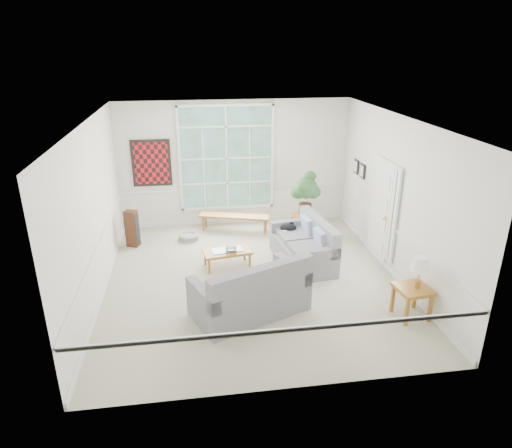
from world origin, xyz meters
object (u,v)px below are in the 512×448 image
at_px(loveseat_front, 250,285).
at_px(end_table, 304,224).
at_px(side_table, 411,302).
at_px(coffee_table, 227,258).
at_px(loveseat_right, 303,242).

height_order(loveseat_front, end_table, loveseat_front).
bearing_deg(loveseat_front, side_table, -34.33).
height_order(loveseat_front, coffee_table, loveseat_front).
height_order(end_table, side_table, side_table).
bearing_deg(side_table, coffee_table, 141.56).
xyz_separation_m(loveseat_front, side_table, (2.60, -0.52, -0.23)).
bearing_deg(loveseat_right, side_table, -66.54).
relative_size(loveseat_right, loveseat_front, 0.92).
distance_m(loveseat_right, end_table, 1.52).
relative_size(end_table, side_table, 0.90).
xyz_separation_m(end_table, side_table, (0.91, -3.64, 0.03)).
height_order(loveseat_right, loveseat_front, loveseat_front).
bearing_deg(side_table, end_table, 104.01).
height_order(loveseat_right, end_table, loveseat_right).
bearing_deg(side_table, loveseat_front, 168.76).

